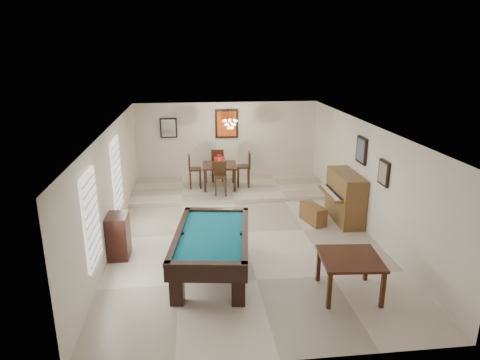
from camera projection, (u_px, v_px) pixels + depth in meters
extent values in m
cube|color=beige|center=(243.00, 233.00, 10.39)|extent=(6.00, 9.00, 0.02)
cube|color=silver|center=(227.00, 141.00, 14.27)|extent=(6.00, 0.04, 2.60)
cube|color=silver|center=(283.00, 281.00, 5.73)|extent=(6.00, 0.04, 2.60)
cube|color=silver|center=(112.00, 186.00, 9.68)|extent=(0.04, 9.00, 2.60)
cube|color=silver|center=(366.00, 177.00, 10.33)|extent=(0.04, 9.00, 2.60)
cube|color=white|center=(243.00, 126.00, 9.62)|extent=(6.00, 9.00, 0.04)
cube|color=beige|center=(230.00, 188.00, 13.46)|extent=(6.00, 2.50, 0.12)
cube|color=white|center=(92.00, 219.00, 7.57)|extent=(0.06, 1.00, 1.70)
cube|color=white|center=(117.00, 174.00, 10.22)|extent=(0.06, 1.00, 1.70)
cube|color=brown|center=(313.00, 214.00, 10.92)|extent=(0.54, 0.89, 0.46)
cube|color=black|center=(119.00, 236.00, 9.07)|extent=(0.42, 0.63, 0.95)
cube|color=#D84C14|center=(227.00, 124.00, 14.06)|extent=(0.75, 0.06, 0.95)
cube|color=white|center=(169.00, 128.00, 13.88)|extent=(0.55, 0.06, 0.65)
cube|color=slate|center=(362.00, 150.00, 10.43)|extent=(0.06, 0.55, 0.65)
cube|color=gray|center=(384.00, 173.00, 9.26)|extent=(0.06, 0.45, 0.55)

